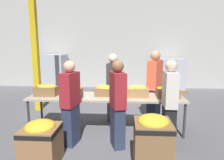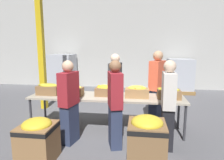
{
  "view_description": "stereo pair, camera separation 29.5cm",
  "coord_description": "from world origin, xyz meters",
  "px_view_note": "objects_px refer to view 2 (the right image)",
  "views": [
    {
      "loc": [
        0.39,
        -4.12,
        1.82
      ],
      "look_at": [
        0.13,
        -0.09,
        1.12
      ],
      "focal_mm": 32.0,
      "sensor_mm": 36.0,
      "label": 1
    },
    {
      "loc": [
        0.69,
        -4.09,
        1.82
      ],
      "look_at": [
        0.13,
        -0.09,
        1.12
      ],
      "focal_mm": 32.0,
      "sensor_mm": 36.0,
      "label": 2
    }
  ],
  "objects_px": {
    "banana_box_3": "(137,92)",
    "banana_box_2": "(107,90)",
    "volunteer_0": "(69,103)",
    "support_pillar": "(41,39)",
    "donation_bin_0": "(38,139)",
    "pallet_stack_0": "(62,72)",
    "volunteer_1": "(115,105)",
    "volunteer_4": "(157,88)",
    "donation_bin_1": "(146,142)",
    "pallet_stack_1": "(180,76)",
    "sorting_table": "(106,98)",
    "banana_box_4": "(169,93)",
    "banana_box_1": "(73,90)",
    "banana_box_0": "(48,89)",
    "volunteer_3": "(168,106)",
    "volunteer_2": "(115,88)"
  },
  "relations": [
    {
      "from": "banana_box_4",
      "to": "donation_bin_0",
      "type": "bearing_deg",
      "value": -148.48
    },
    {
      "from": "banana_box_3",
      "to": "donation_bin_1",
      "type": "distance_m",
      "value": 1.39
    },
    {
      "from": "volunteer_1",
      "to": "volunteer_3",
      "type": "height_order",
      "value": "volunteer_3"
    },
    {
      "from": "sorting_table",
      "to": "banana_box_4",
      "type": "height_order",
      "value": "banana_box_4"
    },
    {
      "from": "banana_box_2",
      "to": "pallet_stack_0",
      "type": "xyz_separation_m",
      "value": [
        -2.54,
        3.78,
        -0.15
      ]
    },
    {
      "from": "volunteer_1",
      "to": "pallet_stack_1",
      "type": "relative_size",
      "value": 1.21
    },
    {
      "from": "pallet_stack_1",
      "to": "pallet_stack_0",
      "type": "bearing_deg",
      "value": -179.27
    },
    {
      "from": "volunteer_0",
      "to": "volunteer_4",
      "type": "xyz_separation_m",
      "value": [
        1.68,
        1.24,
        0.07
      ]
    },
    {
      "from": "sorting_table",
      "to": "banana_box_4",
      "type": "xyz_separation_m",
      "value": [
        1.29,
        -0.01,
        0.16
      ]
    },
    {
      "from": "sorting_table",
      "to": "banana_box_1",
      "type": "bearing_deg",
      "value": -173.47
    },
    {
      "from": "donation_bin_0",
      "to": "pallet_stack_0",
      "type": "xyz_separation_m",
      "value": [
        -1.66,
        5.17,
        0.34
      ]
    },
    {
      "from": "banana_box_0",
      "to": "donation_bin_1",
      "type": "bearing_deg",
      "value": -31.58
    },
    {
      "from": "banana_box_2",
      "to": "banana_box_3",
      "type": "bearing_deg",
      "value": -7.37
    },
    {
      "from": "banana_box_2",
      "to": "banana_box_3",
      "type": "height_order",
      "value": "banana_box_3"
    },
    {
      "from": "donation_bin_0",
      "to": "pallet_stack_0",
      "type": "height_order",
      "value": "pallet_stack_0"
    },
    {
      "from": "volunteer_3",
      "to": "pallet_stack_0",
      "type": "xyz_separation_m",
      "value": [
        -3.73,
        4.46,
        -0.07
      ]
    },
    {
      "from": "volunteer_0",
      "to": "volunteer_2",
      "type": "height_order",
      "value": "volunteer_2"
    },
    {
      "from": "banana_box_0",
      "to": "pallet_stack_1",
      "type": "bearing_deg",
      "value": 48.15
    },
    {
      "from": "banana_box_1",
      "to": "pallet_stack_0",
      "type": "distance_m",
      "value": 4.32
    },
    {
      "from": "donation_bin_1",
      "to": "support_pillar",
      "type": "relative_size",
      "value": 0.21
    },
    {
      "from": "banana_box_3",
      "to": "banana_box_2",
      "type": "bearing_deg",
      "value": 172.63
    },
    {
      "from": "volunteer_3",
      "to": "support_pillar",
      "type": "xyz_separation_m",
      "value": [
        -3.25,
        1.87,
        1.22
      ]
    },
    {
      "from": "sorting_table",
      "to": "support_pillar",
      "type": "xyz_separation_m",
      "value": [
        -2.06,
        1.24,
        1.29
      ]
    },
    {
      "from": "banana_box_4",
      "to": "volunteer_2",
      "type": "xyz_separation_m",
      "value": [
        -1.18,
        0.61,
        -0.06
      ]
    },
    {
      "from": "volunteer_0",
      "to": "donation_bin_1",
      "type": "distance_m",
      "value": 1.58
    },
    {
      "from": "banana_box_2",
      "to": "volunteer_4",
      "type": "xyz_separation_m",
      "value": [
        1.1,
        0.51,
        -0.02
      ]
    },
    {
      "from": "pallet_stack_1",
      "to": "banana_box_0",
      "type": "bearing_deg",
      "value": -131.85
    },
    {
      "from": "volunteer_4",
      "to": "pallet_stack_1",
      "type": "height_order",
      "value": "volunteer_4"
    },
    {
      "from": "banana_box_1",
      "to": "pallet_stack_0",
      "type": "height_order",
      "value": "pallet_stack_0"
    },
    {
      "from": "volunteer_0",
      "to": "support_pillar",
      "type": "xyz_separation_m",
      "value": [
        -1.47,
        1.92,
        1.23
      ]
    },
    {
      "from": "volunteer_4",
      "to": "donation_bin_0",
      "type": "relative_size",
      "value": 2.42
    },
    {
      "from": "pallet_stack_1",
      "to": "banana_box_3",
      "type": "bearing_deg",
      "value": -112.2
    },
    {
      "from": "volunteer_2",
      "to": "support_pillar",
      "type": "relative_size",
      "value": 0.41
    },
    {
      "from": "banana_box_0",
      "to": "banana_box_3",
      "type": "distance_m",
      "value": 1.93
    },
    {
      "from": "banana_box_0",
      "to": "banana_box_4",
      "type": "relative_size",
      "value": 1.02
    },
    {
      "from": "volunteer_4",
      "to": "donation_bin_1",
      "type": "xyz_separation_m",
      "value": [
        -0.29,
        -1.9,
        -0.41
      ]
    },
    {
      "from": "banana_box_4",
      "to": "donation_bin_1",
      "type": "height_order",
      "value": "banana_box_4"
    },
    {
      "from": "banana_box_4",
      "to": "pallet_stack_0",
      "type": "bearing_deg",
      "value": 134.91
    },
    {
      "from": "banana_box_2",
      "to": "volunteer_0",
      "type": "bearing_deg",
      "value": -129.03
    },
    {
      "from": "banana_box_1",
      "to": "banana_box_4",
      "type": "height_order",
      "value": "same"
    },
    {
      "from": "volunteer_1",
      "to": "donation_bin_1",
      "type": "height_order",
      "value": "volunteer_1"
    },
    {
      "from": "donation_bin_1",
      "to": "banana_box_3",
      "type": "bearing_deg",
      "value": 97.21
    },
    {
      "from": "volunteer_3",
      "to": "pallet_stack_0",
      "type": "bearing_deg",
      "value": 41.43
    },
    {
      "from": "volunteer_1",
      "to": "volunteer_4",
      "type": "height_order",
      "value": "volunteer_4"
    },
    {
      "from": "sorting_table",
      "to": "banana_box_2",
      "type": "xyz_separation_m",
      "value": [
        0.0,
        0.05,
        0.16
      ]
    },
    {
      "from": "support_pillar",
      "to": "pallet_stack_0",
      "type": "distance_m",
      "value": 2.93
    },
    {
      "from": "sorting_table",
      "to": "banana_box_4",
      "type": "distance_m",
      "value": 1.3
    },
    {
      "from": "volunteer_1",
      "to": "donation_bin_1",
      "type": "xyz_separation_m",
      "value": [
        0.54,
        -0.63,
        -0.34
      ]
    },
    {
      "from": "banana_box_4",
      "to": "volunteer_2",
      "type": "distance_m",
      "value": 1.33
    },
    {
      "from": "banana_box_4",
      "to": "pallet_stack_1",
      "type": "distance_m",
      "value": 4.02
    }
  ]
}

